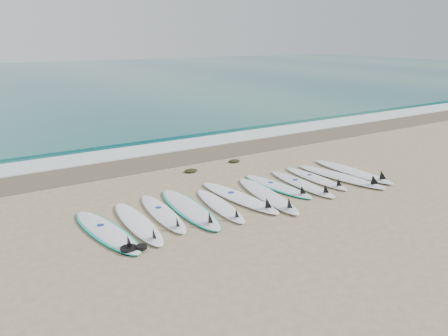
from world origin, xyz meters
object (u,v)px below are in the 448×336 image
surfboard_0 (107,232)px  surfboard_11 (354,172)px  leash_coil (132,249)px  surfboard_6 (268,196)px

surfboard_0 → surfboard_11: bearing=-7.1°
surfboard_0 → leash_coil: surfboard_0 is taller
surfboard_6 → leash_coil: bearing=-159.3°
surfboard_0 → surfboard_6: size_ratio=0.95×
surfboard_0 → surfboard_11: surfboard_11 is taller
surfboard_6 → surfboard_11: bearing=12.4°
surfboard_0 → leash_coil: 0.97m
surfboard_0 → surfboard_6: bearing=-9.9°
surfboard_6 → leash_coil: surfboard_6 is taller
surfboard_0 → leash_coil: (0.15, -0.96, 0.00)m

